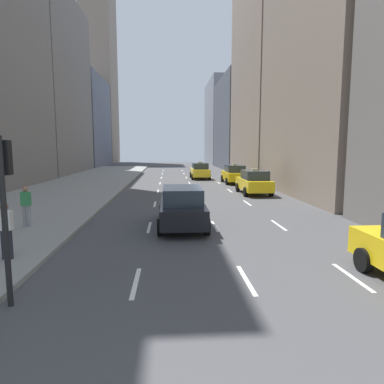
{
  "coord_description": "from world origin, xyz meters",
  "views": [
    {
      "loc": [
        0.65,
        -0.26,
        3.36
      ],
      "look_at": [
        1.66,
        14.68,
        1.41
      ],
      "focal_mm": 32.0,
      "sensor_mm": 36.0,
      "label": 1
    }
  ],
  "objects_px": {
    "taxi_fourth": "(234,174)",
    "sedan_black_near": "(182,207)",
    "taxi_lead": "(200,171)",
    "pedestrian_mid_block": "(6,228)",
    "traffic_light_pole": "(5,194)",
    "taxi_third": "(254,182)",
    "pedestrian_far_walking": "(26,204)"
  },
  "relations": [
    {
      "from": "pedestrian_mid_block",
      "to": "pedestrian_far_walking",
      "type": "height_order",
      "value": "same"
    },
    {
      "from": "taxi_lead",
      "to": "sedan_black_near",
      "type": "height_order",
      "value": "taxi_lead"
    },
    {
      "from": "sedan_black_near",
      "to": "pedestrian_far_walking",
      "type": "distance_m",
      "value": 6.38
    },
    {
      "from": "taxi_third",
      "to": "sedan_black_near",
      "type": "height_order",
      "value": "taxi_third"
    },
    {
      "from": "pedestrian_far_walking",
      "to": "traffic_light_pole",
      "type": "bearing_deg",
      "value": -70.66
    },
    {
      "from": "traffic_light_pole",
      "to": "pedestrian_mid_block",
      "type": "bearing_deg",
      "value": 115.84
    },
    {
      "from": "taxi_fourth",
      "to": "traffic_light_pole",
      "type": "distance_m",
      "value": 26.39
    },
    {
      "from": "pedestrian_mid_block",
      "to": "taxi_third",
      "type": "bearing_deg",
      "value": 52.98
    },
    {
      "from": "taxi_lead",
      "to": "pedestrian_far_walking",
      "type": "bearing_deg",
      "value": -112.15
    },
    {
      "from": "pedestrian_far_walking",
      "to": "taxi_third",
      "type": "bearing_deg",
      "value": 40.2
    },
    {
      "from": "taxi_lead",
      "to": "taxi_third",
      "type": "height_order",
      "value": "same"
    },
    {
      "from": "taxi_third",
      "to": "taxi_fourth",
      "type": "height_order",
      "value": "same"
    },
    {
      "from": "taxi_third",
      "to": "traffic_light_pole",
      "type": "bearing_deg",
      "value": -119.28
    },
    {
      "from": "taxi_third",
      "to": "sedan_black_near",
      "type": "relative_size",
      "value": 0.92
    },
    {
      "from": "pedestrian_far_walking",
      "to": "traffic_light_pole",
      "type": "distance_m",
      "value": 7.44
    },
    {
      "from": "taxi_third",
      "to": "taxi_lead",
      "type": "bearing_deg",
      "value": 102.7
    },
    {
      "from": "taxi_lead",
      "to": "pedestrian_far_walking",
      "type": "height_order",
      "value": "taxi_lead"
    },
    {
      "from": "taxi_lead",
      "to": "traffic_light_pole",
      "type": "distance_m",
      "value": 30.25
    },
    {
      "from": "pedestrian_mid_block",
      "to": "taxi_lead",
      "type": "bearing_deg",
      "value": 73.3
    },
    {
      "from": "sedan_black_near",
      "to": "taxi_lead",
      "type": "bearing_deg",
      "value": 82.9
    },
    {
      "from": "taxi_lead",
      "to": "sedan_black_near",
      "type": "relative_size",
      "value": 0.92
    },
    {
      "from": "sedan_black_near",
      "to": "pedestrian_far_walking",
      "type": "relative_size",
      "value": 2.91
    },
    {
      "from": "pedestrian_mid_block",
      "to": "traffic_light_pole",
      "type": "height_order",
      "value": "traffic_light_pole"
    },
    {
      "from": "taxi_fourth",
      "to": "sedan_black_near",
      "type": "height_order",
      "value": "taxi_fourth"
    },
    {
      "from": "sedan_black_near",
      "to": "traffic_light_pole",
      "type": "relative_size",
      "value": 1.33
    },
    {
      "from": "taxi_fourth",
      "to": "pedestrian_mid_block",
      "type": "xyz_separation_m",
      "value": [
        -10.84,
        -21.89,
        0.19
      ]
    },
    {
      "from": "taxi_fourth",
      "to": "sedan_black_near",
      "type": "xyz_separation_m",
      "value": [
        -5.6,
        -17.57,
        -0.0
      ]
    },
    {
      "from": "taxi_lead",
      "to": "pedestrian_mid_block",
      "type": "bearing_deg",
      "value": -106.7
    },
    {
      "from": "taxi_lead",
      "to": "pedestrian_mid_block",
      "type": "xyz_separation_m",
      "value": [
        -8.04,
        -26.79,
        0.19
      ]
    },
    {
      "from": "sedan_black_near",
      "to": "pedestrian_far_walking",
      "type": "xyz_separation_m",
      "value": [
        -6.38,
        -0.07,
        0.19
      ]
    },
    {
      "from": "taxi_fourth",
      "to": "pedestrian_mid_block",
      "type": "relative_size",
      "value": 2.67
    },
    {
      "from": "taxi_third",
      "to": "traffic_light_pole",
      "type": "height_order",
      "value": "traffic_light_pole"
    }
  ]
}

